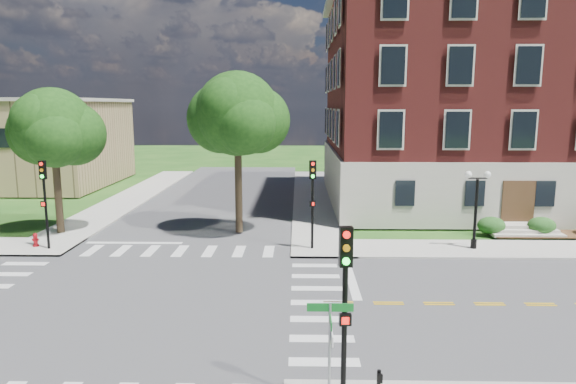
{
  "coord_description": "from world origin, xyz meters",
  "views": [
    {
      "loc": [
        6.38,
        -19.47,
        7.82
      ],
      "look_at": [
        5.83,
        7.66,
        3.2
      ],
      "focal_mm": 32.0,
      "sensor_mm": 36.0,
      "label": 1
    }
  ],
  "objects_px": {
    "traffic_signal_se": "(345,295)",
    "traffic_signal_ne": "(313,193)",
    "fire_hydrant": "(36,240)",
    "street_sign_pole": "(330,340)",
    "traffic_signal_nw": "(44,193)",
    "twin_lamp_west": "(476,205)"
  },
  "relations": [
    {
      "from": "traffic_signal_se",
      "to": "street_sign_pole",
      "type": "height_order",
      "value": "traffic_signal_se"
    },
    {
      "from": "twin_lamp_west",
      "to": "fire_hydrant",
      "type": "xyz_separation_m",
      "value": [
        -24.02,
        -0.12,
        -2.06
      ]
    },
    {
      "from": "traffic_signal_nw",
      "to": "twin_lamp_west",
      "type": "bearing_deg",
      "value": 1.34
    },
    {
      "from": "traffic_signal_ne",
      "to": "traffic_signal_nw",
      "type": "distance_m",
      "value": 14.31
    },
    {
      "from": "traffic_signal_nw",
      "to": "street_sign_pole",
      "type": "bearing_deg",
      "value": -46.75
    },
    {
      "from": "traffic_signal_se",
      "to": "traffic_signal_nw",
      "type": "bearing_deg",
      "value": 135.22
    },
    {
      "from": "twin_lamp_west",
      "to": "street_sign_pole",
      "type": "xyz_separation_m",
      "value": [
        -8.78,
        -15.76,
        -0.21
      ]
    },
    {
      "from": "traffic_signal_nw",
      "to": "traffic_signal_se",
      "type": "bearing_deg",
      "value": -44.78
    },
    {
      "from": "traffic_signal_nw",
      "to": "street_sign_pole",
      "type": "relative_size",
      "value": 1.55
    },
    {
      "from": "traffic_signal_se",
      "to": "fire_hydrant",
      "type": "xyz_separation_m",
      "value": [
        -15.63,
        15.01,
        -2.72
      ]
    },
    {
      "from": "traffic_signal_nw",
      "to": "fire_hydrant",
      "type": "distance_m",
      "value": 2.9
    },
    {
      "from": "traffic_signal_se",
      "to": "traffic_signal_ne",
      "type": "relative_size",
      "value": 1.0
    },
    {
      "from": "traffic_signal_se",
      "to": "traffic_signal_ne",
      "type": "bearing_deg",
      "value": 91.52
    },
    {
      "from": "traffic_signal_se",
      "to": "traffic_signal_nw",
      "type": "distance_m",
      "value": 20.72
    },
    {
      "from": "twin_lamp_west",
      "to": "traffic_signal_se",
      "type": "bearing_deg",
      "value": -119.0
    },
    {
      "from": "street_sign_pole",
      "to": "fire_hydrant",
      "type": "height_order",
      "value": "street_sign_pole"
    },
    {
      "from": "traffic_signal_ne",
      "to": "twin_lamp_west",
      "type": "xyz_separation_m",
      "value": [
        8.79,
        0.2,
        -0.66
      ]
    },
    {
      "from": "street_sign_pole",
      "to": "fire_hydrant",
      "type": "bearing_deg",
      "value": 134.25
    },
    {
      "from": "traffic_signal_ne",
      "to": "twin_lamp_west",
      "type": "distance_m",
      "value": 8.81
    },
    {
      "from": "traffic_signal_se",
      "to": "traffic_signal_ne",
      "type": "xyz_separation_m",
      "value": [
        -0.4,
        14.93,
        0.0
      ]
    },
    {
      "from": "street_sign_pole",
      "to": "fire_hydrant",
      "type": "distance_m",
      "value": 21.91
    },
    {
      "from": "street_sign_pole",
      "to": "traffic_signal_ne",
      "type": "bearing_deg",
      "value": 90.01
    }
  ]
}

